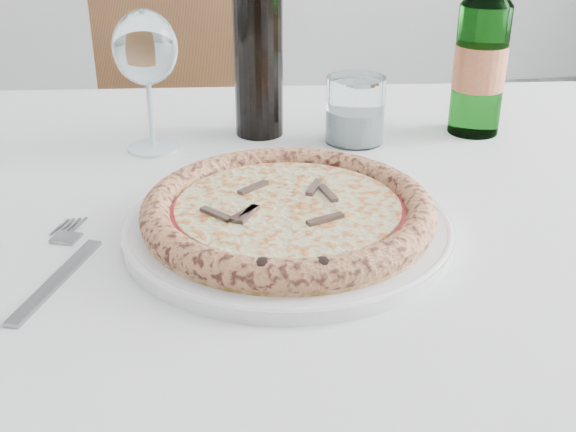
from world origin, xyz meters
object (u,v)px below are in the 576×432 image
Objects in this scene: dining_table at (274,255)px; tumbler at (355,114)px; chair_far at (187,149)px; pizza at (288,210)px; wine_bottle at (258,52)px; plate at (288,226)px; beer_bottle at (481,55)px; wine_glass at (145,51)px.

tumbler reaches higher than dining_table.
chair_far reaches higher than pizza.
pizza is 0.33m from wine_bottle.
chair_far is 2.72× the size of plate.
pizza is 3.35× the size of tumbler.
tumbler is 0.19m from beer_bottle.
chair_far is 0.70m from wine_glass.
wine_bottle reaches higher than pizza.
wine_bottle is at bearing -80.88° from chair_far.
wine_bottle reaches higher than wine_glass.
tumbler is at bearing 61.90° from pizza.
wine_glass is (-0.14, 0.18, 0.21)m from dining_table.
pizza is at bearing -163.78° from plate.
tumbler is at bearing 49.15° from dining_table.
dining_table is 0.41m from beer_bottle.
chair_far is at bearing 99.12° from wine_bottle.
wine_bottle is (0.15, 0.04, -0.02)m from wine_glass.
plate is at bearing -118.09° from tumbler.
beer_bottle is at bearing 28.03° from dining_table.
wine_bottle is (0.01, 0.32, 0.11)m from plate.
beer_bottle is (0.32, 0.27, 0.09)m from pizza.
pizza reaches higher than dining_table.
pizza reaches higher than plate.
pizza is (-0.00, -0.00, 0.02)m from plate.
plate is 1.24× the size of wine_bottle.
wine_bottle is (0.09, -0.56, 0.34)m from chair_far.
pizza is 1.09× the size of beer_bottle.
plate is at bearing -139.73° from beer_bottle.
beer_bottle reaches higher than plate.
wine_glass is at bearing 176.69° from tumbler.
pizza is 1.63× the size of wine_glass.
pizza is at bearing -90.00° from dining_table.
dining_table is at bearing -93.85° from wine_bottle.
wine_glass is 0.67× the size of beer_bottle.
tumbler is (0.28, -0.02, -0.09)m from wine_glass.
dining_table is 0.15m from pizza.
chair_far is at bearing 84.25° from wine_glass.
dining_table is 1.79× the size of chair_far.
plate is 1.23× the size of beer_bottle.
chair_far is 3.38× the size of wine_bottle.
tumbler reaches higher than pizza.
beer_bottle is (0.32, 0.17, 0.19)m from dining_table.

